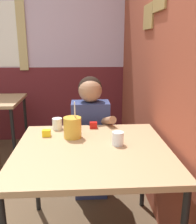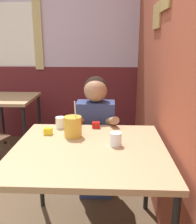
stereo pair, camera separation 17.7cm
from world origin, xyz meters
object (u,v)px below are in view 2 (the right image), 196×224
background_table (11,105)px  cocktail_pitcher (73,127)px  main_table (89,157)px  person_seated (96,135)px

background_table → cocktail_pitcher: 1.68m
cocktail_pitcher → main_table: bearing=-56.3°
main_table → cocktail_pitcher: 0.28m
main_table → background_table: same height
background_table → cocktail_pitcher: cocktail_pitcher is taller
background_table → person_seated: (1.14, -0.89, -0.05)m
main_table → cocktail_pitcher: cocktail_pitcher is taller
person_seated → background_table: bearing=141.9°
background_table → person_seated: bearing=-38.1°
background_table → main_table: bearing=-53.7°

